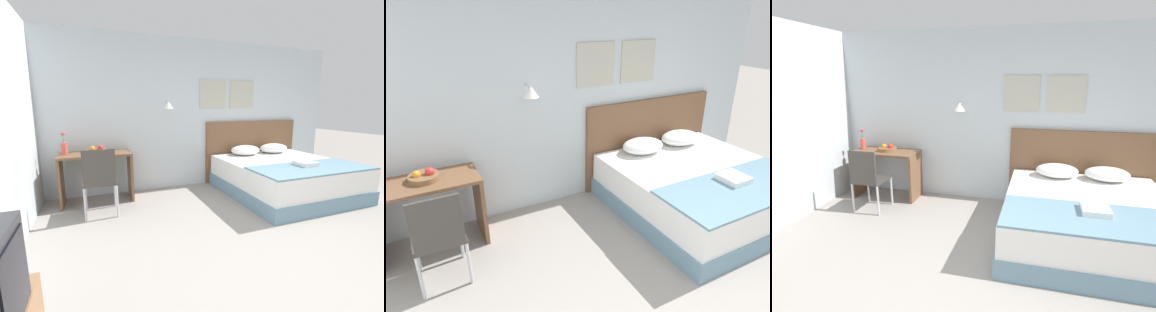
% 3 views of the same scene
% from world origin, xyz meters
% --- Properties ---
extents(wall_back, '(5.95, 0.31, 2.65)m').
position_xyz_m(wall_back, '(0.01, 2.89, 1.33)').
color(wall_back, silver).
rests_on(wall_back, ground_plane).
extents(bed, '(1.92, 1.97, 0.57)m').
position_xyz_m(bed, '(1.24, 1.81, 0.28)').
color(bed, '#66899E').
rests_on(bed, ground_plane).
extents(headboard, '(2.04, 0.06, 1.19)m').
position_xyz_m(headboard, '(1.24, 2.83, 0.59)').
color(headboard, brown).
rests_on(headboard, ground_plane).
extents(pillow_left, '(0.58, 0.41, 0.18)m').
position_xyz_m(pillow_left, '(0.92, 2.54, 0.66)').
color(pillow_left, white).
rests_on(pillow_left, bed).
extents(pillow_right, '(0.58, 0.41, 0.18)m').
position_xyz_m(pillow_right, '(1.57, 2.54, 0.66)').
color(pillow_right, white).
rests_on(pillow_right, bed).
extents(throw_blanket, '(1.86, 0.79, 0.02)m').
position_xyz_m(throw_blanket, '(1.24, 1.24, 0.58)').
color(throw_blanket, '#66899E').
rests_on(throw_blanket, bed).
extents(folded_towel_near_foot, '(0.27, 0.29, 0.06)m').
position_xyz_m(folded_towel_near_foot, '(1.25, 1.38, 0.62)').
color(folded_towel_near_foot, white).
rests_on(folded_towel_near_foot, throw_blanket).
extents(desk, '(1.06, 0.50, 0.78)m').
position_xyz_m(desk, '(-1.76, 2.55, 0.53)').
color(desk, brown).
rests_on(desk, ground_plane).
extents(desk_chair, '(0.44, 0.44, 0.94)m').
position_xyz_m(desk_chair, '(-1.73, 1.94, 0.55)').
color(desk_chair, '#3D3833').
rests_on(desk_chair, ground_plane).
extents(fruit_bowl, '(0.29, 0.29, 0.12)m').
position_xyz_m(fruit_bowl, '(-1.74, 2.58, 0.81)').
color(fruit_bowl, brown).
rests_on(fruit_bowl, desk).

